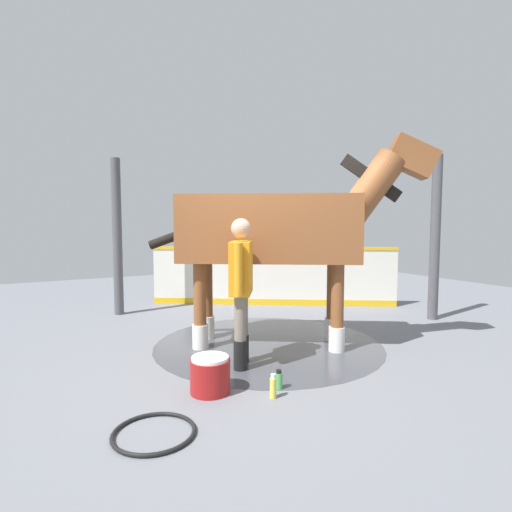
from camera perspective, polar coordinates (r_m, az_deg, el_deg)
The scene contains 11 objects.
ground_plane at distance 5.23m, azimuth -0.35°, elevation -13.17°, with size 16.00×16.00×0.02m, color slate.
wet_patch at distance 5.43m, azimuth 1.76°, elevation -12.38°, with size 2.98×2.98×0.00m, color #42444C.
barrier_wall at distance 7.84m, azimuth 2.46°, elevation -3.16°, with size 4.02×2.64×1.14m.
roof_post_near at distance 7.23m, azimuth 24.06°, elevation 2.36°, with size 0.16×0.16×2.71m, color #4C4C51.
roof_post_far at distance 7.37m, azimuth -19.08°, elevation 2.54°, with size 0.16×0.16×2.71m, color #4C4C51.
horse at distance 5.19m, azimuth 3.30°, elevation 3.59°, with size 3.20×2.23×2.69m.
handler at distance 4.42m, azimuth -2.12°, elevation -3.74°, with size 0.44×0.57×1.65m.
wash_bucket at distance 3.96m, azimuth -6.52°, elevation -16.38°, with size 0.38×0.38×0.35m.
bottle_shampoo at distance 3.85m, azimuth 2.43°, elevation -18.08°, with size 0.06×0.06×0.23m.
bottle_spray at distance 4.05m, azimuth 3.25°, elevation -17.16°, with size 0.07×0.07×0.19m.
hose_coil at distance 3.39m, azimuth -14.27°, elevation -23.11°, with size 0.63×0.63×0.03m, color black.
Camera 1 is at (-2.39, -4.37, 1.59)m, focal length 28.20 mm.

